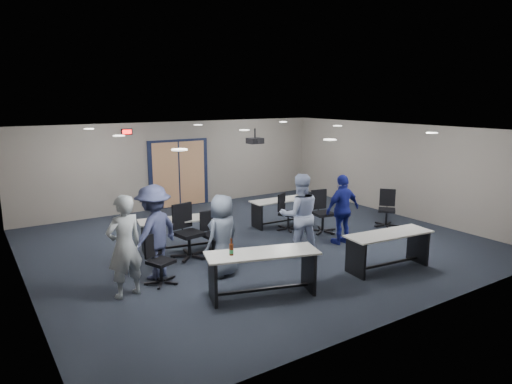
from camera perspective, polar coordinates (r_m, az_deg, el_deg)
floor at (r=11.07m, az=-0.02°, el=-6.33°), size 10.00×10.00×0.00m
back_wall at (r=14.65m, az=-9.71°, el=3.40°), size 10.00×0.04×2.70m
front_wall at (r=7.49m, az=19.26°, el=-5.11°), size 10.00×0.04×2.70m
left_wall at (r=9.08m, az=-27.49°, el=-2.88°), size 0.04×9.00×2.70m
right_wall at (r=14.06m, az=17.33°, el=2.68°), size 0.04×9.00×2.70m
ceiling at (r=10.55m, az=-0.02°, el=7.75°), size 10.00×9.00×0.04m
double_door at (r=14.66m, az=-9.61°, el=2.22°), size 2.00×0.07×2.20m
exit_sign at (r=13.92m, az=-15.86°, el=7.25°), size 0.32×0.07×0.18m
ceiling_projector at (r=11.15m, az=-0.13°, el=6.45°), size 0.35×0.32×0.37m
ceiling_can_lights at (r=10.76m, az=-0.75°, el=7.67°), size 6.24×5.74×0.02m
table_front_left at (r=8.06m, az=0.72°, el=-9.20°), size 2.08×1.22×1.10m
table_front_right at (r=9.66m, az=16.22°, el=-6.32°), size 1.92×0.82×0.76m
table_back_left at (r=10.51m, az=-9.38°, el=-4.54°), size 1.95×0.97×0.75m
table_back_right at (r=12.50m, az=3.24°, el=-1.90°), size 1.79×0.68×0.83m
chair_back_a at (r=10.01m, az=-8.38°, el=-4.92°), size 0.85×0.85×1.17m
chair_back_b at (r=10.19m, az=-5.42°, el=-5.17°), size 0.64×0.64×0.96m
chair_back_c at (r=12.00m, az=4.08°, el=-2.53°), size 0.82×0.82×0.96m
chair_back_d at (r=11.87m, az=8.37°, el=-2.47°), size 0.78×0.78×1.09m
chair_loose_left at (r=8.76m, az=-11.81°, el=-8.29°), size 0.77×0.77×0.94m
chair_loose_right at (r=12.78m, az=16.04°, el=-2.00°), size 0.88×0.88×1.00m
person_gray at (r=8.23m, az=-16.12°, el=-6.56°), size 0.75×0.57×1.83m
person_plaid at (r=8.91m, az=-4.20°, el=-5.43°), size 0.91×0.74×1.62m
person_lightblue at (r=10.01m, az=5.48°, el=-2.89°), size 1.09×0.99×1.83m
person_navy at (r=11.00m, az=10.77°, el=-2.14°), size 0.98×0.41×1.67m
person_back at (r=8.95m, az=-12.62°, el=-4.90°), size 1.36×1.16×1.83m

